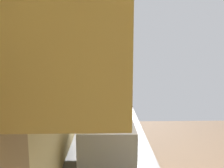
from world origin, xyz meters
TOP-DOWN VIEW (x-y plane):
  - wall_back at (0.00, 1.58)m, footprint 4.11×0.12m
  - upper_cabinets at (-0.39, 1.34)m, footprint 1.76×0.36m
  - oven_range at (1.53, 1.18)m, footprint 0.63×0.68m
  - microwave at (-0.28, 1.21)m, footprint 0.44×0.39m
  - bowl at (0.43, 1.11)m, footprint 0.16×0.16m

SIDE VIEW (x-z plane):
  - oven_range at x=1.53m, z-range -0.07..1.00m
  - bowl at x=0.43m, z-range 0.90..0.97m
  - microwave at x=-0.28m, z-range 0.90..1.17m
  - wall_back at x=0.00m, z-range 0.00..2.69m
  - upper_cabinets at x=-0.39m, z-range 1.48..2.19m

